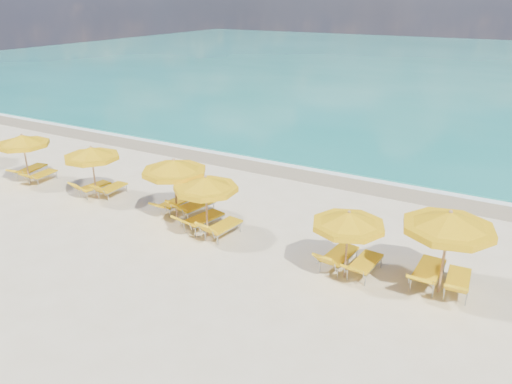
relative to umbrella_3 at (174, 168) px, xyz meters
The scene contains 23 objects.
ground_plane 3.32m from the umbrella_3, ahead, with size 120.00×120.00×0.00m, color beige.
ocean 47.71m from the umbrella_3, 86.81° to the left, with size 120.00×80.00×0.30m, color #15796F.
wet_sand_band 7.73m from the umbrella_3, 69.25° to the left, with size 120.00×2.60×0.01m, color tan.
foam_line 8.46m from the umbrella_3, 71.22° to the left, with size 120.00×1.20×0.03m, color white.
whitecap_near 17.04m from the umbrella_3, 101.42° to the left, with size 14.00×0.36×0.05m, color white.
umbrella_1 7.85m from the umbrella_3, behind, with size 2.77×2.77×2.18m.
umbrella_2 4.03m from the umbrella_3, behind, with size 2.65×2.65×2.16m.
umbrella_3 is the anchor object (origin of this frame).
umbrella_4 1.81m from the umbrella_3, 17.76° to the right, with size 2.69×2.69×2.16m.
umbrella_5 6.68m from the umbrella_3, ahead, with size 2.10×2.10×2.09m.
umbrella_6 9.13m from the umbrella_3, ahead, with size 2.72×2.72×2.44m.
lounger_1_left 8.55m from the umbrella_3, behind, with size 0.95×1.95×0.72m.
lounger_1_right 7.67m from the umbrella_3, behind, with size 0.73×1.70×0.68m.
lounger_2_left 4.74m from the umbrella_3, behind, with size 0.74×1.70×0.80m.
lounger_2_right 4.09m from the umbrella_3, behind, with size 0.63×1.65×0.77m.
lounger_3_left 1.91m from the umbrella_3, 133.92° to the left, with size 0.76×1.80×0.66m.
lounger_3_right 1.86m from the umbrella_3, 57.62° to the left, with size 1.00×1.99×0.91m.
lounger_4_left 2.16m from the umbrella_3, ahead, with size 1.01×2.01×0.83m.
lounger_4_right 2.82m from the umbrella_3, ahead, with size 0.81×1.82×0.87m.
lounger_5_left 6.51m from the umbrella_3, ahead, with size 0.82×1.92×0.88m.
lounger_5_right 7.29m from the umbrella_3, ahead, with size 0.75×1.87×0.79m.
lounger_6_left 8.92m from the umbrella_3, ahead, with size 0.72×2.07×0.85m.
lounger_6_right 9.71m from the umbrella_3, ahead, with size 0.73×1.86×0.81m.
Camera 1 is at (7.93, -12.37, 7.55)m, focal length 35.00 mm.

